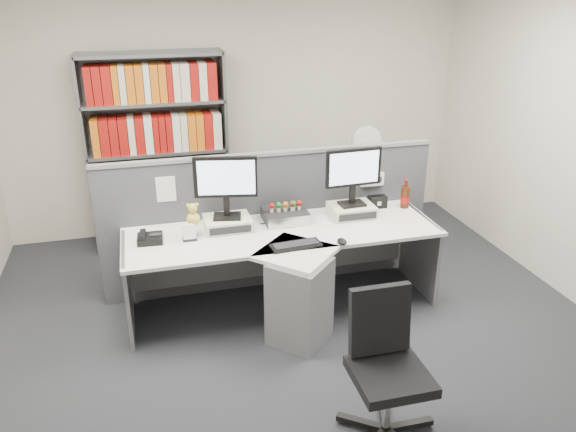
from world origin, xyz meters
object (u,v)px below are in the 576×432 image
object	(u,v)px
keyboard	(296,245)
desk_calendar	(189,234)
speaker	(377,202)
office_chair	(386,362)
monitor_right	(353,172)
shelving_unit	(158,155)
desktop_pc	(285,215)
monitor_left	(226,182)
desk	(290,271)
cola_bottle	(405,197)
filing_cabinet	(362,207)
mouse	(342,242)
desk_phone	(149,238)
desk_fan	(366,145)

from	to	relation	value
keyboard	desk_calendar	distance (m)	0.86
speaker	office_chair	size ratio (longest dim) A/B	0.18
monitor_right	shelving_unit	world-z (taller)	shelving_unit
desktop_pc	speaker	size ratio (longest dim) A/B	2.24
monitor_left	keyboard	bearing A→B (deg)	-46.58
desk	monitor_right	xyz separation A→B (m)	(0.67, 0.38, 0.67)
speaker	cola_bottle	size ratio (longest dim) A/B	0.61
desktop_pc	speaker	xyz separation A→B (m)	(0.89, 0.08, 0.01)
speaker	office_chair	xyz separation A→B (m)	(-0.72, -1.85, -0.28)
keyboard	filing_cabinet	bearing A→B (deg)	51.83
monitor_left	shelving_unit	xyz separation A→B (m)	(-0.47, 1.46, -0.16)
monitor_left	desktop_pc	distance (m)	0.62
monitor_left	mouse	bearing A→B (deg)	-32.79
speaker	shelving_unit	world-z (taller)	shelving_unit
monitor_right	cola_bottle	size ratio (longest dim) A/B	1.89
desktop_pc	desk_phone	world-z (taller)	desktop_pc
monitor_left	keyboard	size ratio (longest dim) A/B	1.28
monitor_right	cola_bottle	world-z (taller)	monitor_right
keyboard	cola_bottle	bearing A→B (deg)	24.58
monitor_left	desk_phone	size ratio (longest dim) A/B	2.52
keyboard	desk_phone	world-z (taller)	desk_phone
filing_cabinet	cola_bottle	bearing A→B (deg)	-89.83
keyboard	desk_phone	size ratio (longest dim) A/B	1.97
desk_phone	desk_fan	size ratio (longest dim) A/B	0.38
filing_cabinet	monitor_right	bearing A→B (deg)	-117.70
desktop_pc	desk_fan	distance (m)	1.52
desk_calendar	cola_bottle	distance (m)	1.98
mouse	monitor_right	bearing A→B (deg)	62.00
monitor_left	desktop_pc	size ratio (longest dim) A/B	1.42
desk_fan	office_chair	xyz separation A→B (m)	(-0.96, -2.75, -0.55)
monitor_right	desk_fan	xyz separation A→B (m)	(0.53, 1.02, -0.08)
monitor_left	cola_bottle	size ratio (longest dim) A/B	1.95
desk_phone	desk_calendar	size ratio (longest dim) A/B	1.54
desktop_pc	shelving_unit	world-z (taller)	shelving_unit
monitor_right	cola_bottle	xyz separation A→B (m)	(0.54, 0.06, -0.30)
desktop_pc	office_chair	world-z (taller)	office_chair
monitor_right	filing_cabinet	world-z (taller)	monitor_right
desk_calendar	keyboard	bearing A→B (deg)	-23.18
monitor_right	filing_cabinet	size ratio (longest dim) A/B	0.72
keyboard	desk_fan	bearing A→B (deg)	51.82
keyboard	desk_phone	xyz separation A→B (m)	(-1.10, 0.38, 0.02)
shelving_unit	desk_fan	size ratio (longest dim) A/B	3.64
desk_phone	monitor_left	bearing A→B (deg)	8.61
desk	cola_bottle	xyz separation A→B (m)	(1.20, 0.44, 0.36)
speaker	office_chair	bearing A→B (deg)	-111.28
monitor_left	filing_cabinet	distance (m)	2.08
desk_phone	desk_fan	bearing A→B (deg)	26.07
office_chair	shelving_unit	bearing A→B (deg)	109.61
monitor_right	shelving_unit	bearing A→B (deg)	136.92
monitor_right	filing_cabinet	distance (m)	1.38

